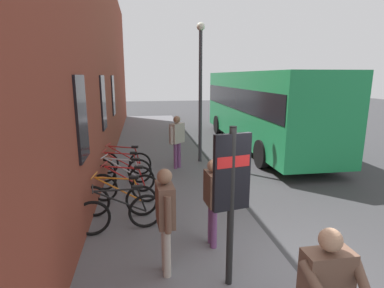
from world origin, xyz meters
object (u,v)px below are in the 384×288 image
Objects in this scene: transit_info_sign at (232,183)px; street_lamp at (200,81)px; bicycle_under_window at (125,187)px; city_bus at (261,104)px; bicycle_by_door at (120,213)px; pedestrian_crossing_street at (177,137)px; bicycle_leaning_wall at (118,200)px; bicycle_far_end at (122,170)px; bicycle_nearest_sign at (124,162)px; bicycle_mid_rack at (123,177)px; pedestrian_by_facade at (165,211)px; pedestrian_near_bus at (213,194)px.

street_lamp is at bearing -7.24° from transit_info_sign.
bicycle_under_window is 0.17× the size of city_bus.
bicycle_by_door is at bearing 152.09° from street_lamp.
pedestrian_crossing_street is (2.64, -1.61, 0.70)m from bicycle_under_window.
bicycle_by_door and bicycle_leaning_wall have the same top height.
pedestrian_crossing_street is (1.21, -1.77, 0.70)m from bicycle_far_end.
transit_info_sign reaches higher than bicycle_by_door.
street_lamp is at bearing -67.68° from bicycle_nearest_sign.
transit_info_sign reaches higher than bicycle_under_window.
bicycle_nearest_sign is (3.02, 0.02, 0.00)m from bicycle_leaning_wall.
street_lamp is at bearing -54.81° from bicycle_far_end.
street_lamp is at bearing -37.32° from bicycle_under_window.
pedestrian_crossing_street is 2.13m from street_lamp.
bicycle_mid_rack is at bearing 6.25° from bicycle_under_window.
bicycle_by_door is at bearing -178.39° from bicycle_mid_rack.
bicycle_nearest_sign is at bearing 112.32° from street_lamp.
city_bus is at bearing -58.44° from bicycle_nearest_sign.
street_lamp is (4.11, -2.64, 2.49)m from bicycle_leaning_wall.
pedestrian_crossing_street is at bearing -76.85° from bicycle_nearest_sign.
bicycle_mid_rack is 0.97× the size of pedestrian_crossing_street.
pedestrian_by_facade is (0.41, 0.90, -0.55)m from transit_info_sign.
city_bus is 2.19× the size of street_lamp.
pedestrian_near_bus is at bearing -115.18° from bicycle_by_door.
bicycle_mid_rack is 7.96m from city_bus.
bicycle_far_end is 2.25m from pedestrian_crossing_street.
bicycle_far_end is 0.80m from bicycle_nearest_sign.
pedestrian_crossing_street is at bearing -21.57° from bicycle_by_door.
bicycle_under_window is at bearing 36.21° from pedestrian_near_bus.
transit_info_sign is at bearing -179.37° from pedestrian_crossing_street.
bicycle_far_end is (2.92, 0.13, -0.00)m from bicycle_by_door.
bicycle_mid_rack is 0.16× the size of city_bus.
bicycle_far_end is at bearing 124.37° from pedestrian_crossing_street.
city_bus is 4.32m from street_lamp.
transit_info_sign is (-2.59, -1.78, 1.21)m from bicycle_leaning_wall.
bicycle_leaning_wall is at bearing -179.60° from bicycle_nearest_sign.
street_lamp is (-2.57, 3.30, 1.08)m from city_bus.
bicycle_leaning_wall is at bearing 172.48° from bicycle_under_window.
pedestrian_near_bus is (-4.93, -0.06, -0.09)m from pedestrian_crossing_street.
bicycle_by_door is 4.50m from pedestrian_crossing_street.
bicycle_leaning_wall is 9.05m from city_bus.
bicycle_under_window is at bearing 26.44° from transit_info_sign.
transit_info_sign is at bearing -114.23° from pedestrian_by_facade.
pedestrian_by_facade is at bearing -165.36° from bicycle_under_window.
city_bus is 9.21m from pedestrian_near_bus.
pedestrian_by_facade is (-2.18, -0.88, 0.66)m from bicycle_leaning_wall.
city_bus reaches higher than bicycle_far_end.
bicycle_by_door and bicycle_mid_rack have the same top height.
bicycle_mid_rack is at bearing 134.53° from street_lamp.
pedestrian_crossing_street is (-3.25, 4.22, -0.71)m from city_bus.
pedestrian_near_bus reaches higher than bicycle_leaning_wall.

